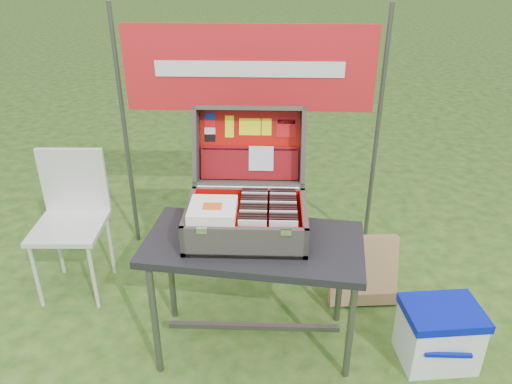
{
  "coord_description": "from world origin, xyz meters",
  "views": [
    {
      "loc": [
        0.15,
        -2.06,
        2.05
      ],
      "look_at": [
        0.08,
        0.1,
        0.93
      ],
      "focal_mm": 35.0,
      "sensor_mm": 36.0,
      "label": 1
    }
  ],
  "objects_px": {
    "table": "(254,295)",
    "cooler": "(439,334)",
    "chair": "(69,229)",
    "suitcase": "(247,181)",
    "cardboard_box": "(363,270)"
  },
  "relations": [
    {
      "from": "table",
      "to": "suitcase",
      "type": "xyz_separation_m",
      "value": [
        -0.04,
        0.12,
        0.62
      ]
    },
    {
      "from": "table",
      "to": "chair",
      "type": "xyz_separation_m",
      "value": [
        -1.15,
        0.45,
        0.11
      ]
    },
    {
      "from": "suitcase",
      "to": "cooler",
      "type": "height_order",
      "value": "suitcase"
    },
    {
      "from": "table",
      "to": "cardboard_box",
      "type": "xyz_separation_m",
      "value": [
        0.66,
        0.41,
        -0.12
      ]
    },
    {
      "from": "chair",
      "to": "suitcase",
      "type": "bearing_deg",
      "value": -18.44
    },
    {
      "from": "suitcase",
      "to": "chair",
      "type": "relative_size",
      "value": 0.67
    },
    {
      "from": "suitcase",
      "to": "cardboard_box",
      "type": "xyz_separation_m",
      "value": [
        0.69,
        0.29,
        -0.74
      ]
    },
    {
      "from": "suitcase",
      "to": "cardboard_box",
      "type": "relative_size",
      "value": 1.38
    },
    {
      "from": "suitcase",
      "to": "chair",
      "type": "bearing_deg",
      "value": 163.32
    },
    {
      "from": "suitcase",
      "to": "chair",
      "type": "distance_m",
      "value": 1.26
    },
    {
      "from": "table",
      "to": "cooler",
      "type": "height_order",
      "value": "table"
    },
    {
      "from": "chair",
      "to": "table",
      "type": "bearing_deg",
      "value": -23.05
    },
    {
      "from": "cardboard_box",
      "to": "chair",
      "type": "bearing_deg",
      "value": 173.78
    },
    {
      "from": "table",
      "to": "suitcase",
      "type": "relative_size",
      "value": 1.81
    },
    {
      "from": "chair",
      "to": "cardboard_box",
      "type": "height_order",
      "value": "chair"
    }
  ]
}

